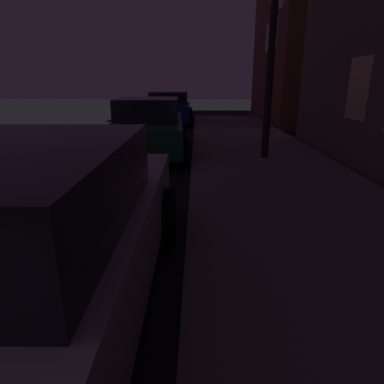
{
  "coord_description": "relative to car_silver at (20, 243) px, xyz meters",
  "views": [
    {
      "loc": [
        4.11,
        -0.39,
        1.8
      ],
      "look_at": [
        4.08,
        2.25,
        0.95
      ],
      "focal_mm": 31.62,
      "sensor_mm": 36.0,
      "label": 1
    }
  ],
  "objects": [
    {
      "name": "car_green",
      "position": [
        0.0,
        6.78,
        -0.0
      ],
      "size": [
        2.16,
        4.52,
        1.43
      ],
      "color": "#19592D",
      "rests_on": "ground"
    },
    {
      "name": "car_silver",
      "position": [
        0.0,
        0.0,
        0.0
      ],
      "size": [
        2.07,
        4.55,
        1.43
      ],
      "color": "#B7B7BF",
      "rests_on": "ground"
    },
    {
      "name": "building_far",
      "position": [
        8.25,
        14.7,
        3.83
      ],
      "size": [
        7.62,
        7.33,
        9.09
      ],
      "color": "brown",
      "rests_on": "ground"
    },
    {
      "name": "car_blue",
      "position": [
        -0.0,
        13.61,
        -0.01
      ],
      "size": [
        2.18,
        4.08,
        1.43
      ],
      "color": "navy",
      "rests_on": "ground"
    }
  ]
}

